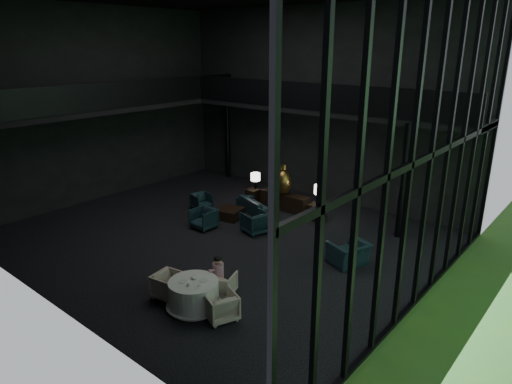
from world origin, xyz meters
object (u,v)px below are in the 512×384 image
Objects in this scene: sofa at (256,203)px; dining_chair_north at (222,284)px; side_table_right at (316,212)px; table_lamp_right at (320,190)px; coffee_table at (230,213)px; side_table_left at (253,196)px; dining_table at (194,296)px; child at (218,267)px; dining_chair_east at (221,305)px; bronze_urn at (283,182)px; console at (285,201)px; lounge_armchair_south at (204,217)px; window_armchair at (349,249)px; lounge_armchair_west at (202,201)px; lounge_armchair_east at (255,220)px; dining_chair_west at (169,285)px; table_lamp_left at (255,178)px.

sofa is 6.44m from dining_chair_north.
side_table_right is 0.85m from table_lamp_right.
sofa is at bearing 75.55° from coffee_table.
side_table_left is 0.39× the size of dining_table.
coffee_table is 5.61m from child.
table_lamp_right is at bearing -142.87° from dining_chair_east.
dining_table is at bearing -70.46° from bronze_urn.
dining_chair_north is at bearing -56.08° from side_table_left.
dining_chair_east reaches higher than dining_chair_north.
console is 2.88× the size of dining_chair_east.
side_table_right is at bearing 52.42° from lounge_armchair_south.
coffee_table is (0.57, -2.07, -0.08)m from side_table_left.
dining_table is 2.23× the size of child.
side_table_left is at bearing -176.32° from console.
dining_chair_east is (0.79, -0.84, 0.06)m from dining_chair_north.
dining_chair_north is (3.74, -2.93, -0.12)m from lounge_armchair_south.
dining_chair_north is 0.85× the size of dining_chair_east.
table_lamp_right is 7.63m from dining_chair_east.
sofa is 1.62× the size of window_armchair.
lounge_armchair_west is at bearing -140.67° from console.
window_armchair is 0.78× the size of dining_table.
dining_chair_west is (1.07, -4.84, -0.10)m from lounge_armchair_east.
dining_chair_east is at bearing -116.51° from lounge_armchair_west.
dining_chair_east is (4.53, -3.77, -0.06)m from lounge_armchair_south.
bronze_urn reaches higher than child.
sofa is 2.65× the size of lounge_armchair_west.
console is 8.06m from dining_chair_east.
lounge_armchair_east is (0.62, -2.61, 0.12)m from console.
dining_table is at bearing 91.49° from child.
lounge_armchair_south is (-1.08, -3.40, -0.77)m from bronze_urn.
sofa is 1.26m from coffee_table.
side_table_left is at bearing -176.83° from table_lamp_right.
bronze_urn reaches higher than dining_chair_east.
side_table_left is at bearing -12.88° from lounge_armchair_west.
window_armchair is at bearing -30.13° from bronze_urn.
dining_chair_west is (3.29, -7.35, 0.09)m from side_table_left.
dining_chair_north is at bearing -56.75° from table_lamp_left.
dining_chair_west is at bearing -174.86° from dining_table.
child reaches higher than dining_table.
side_table_right is at bearing -0.62° from bronze_urn.
window_armchair reaches higher than dining_chair_east.
dining_table is (3.61, -5.20, 0.13)m from coffee_table.
bronze_urn is 6.93m from dining_chair_north.
window_armchair is 5.05m from dining_table.
table_lamp_left is at bearing 90.00° from side_table_left.
dining_table is 2.28× the size of dining_chair_north.
lounge_armchair_west is at bearing -74.43° from window_armchair.
bronze_urn is at bearing -86.51° from dining_chair_north.
coffee_table is at bearing 95.33° from sofa.
coffee_table is 1.20× the size of dining_chair_west.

